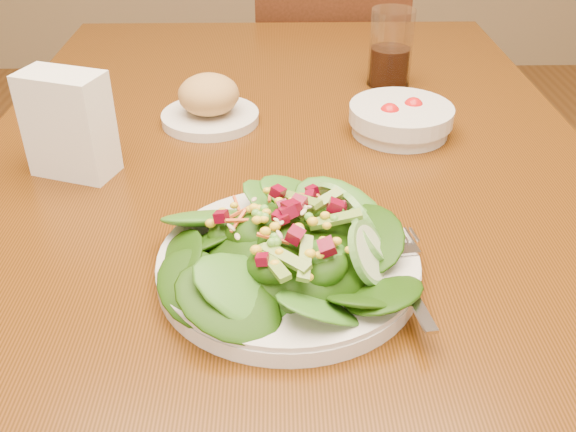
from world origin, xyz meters
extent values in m
cube|color=#562B0D|center=(0.00, 0.00, 0.73)|extent=(0.90, 1.40, 0.04)
cylinder|color=#47200F|center=(-0.39, 0.64, 0.35)|extent=(0.07, 0.07, 0.71)
cylinder|color=#47200F|center=(0.39, 0.64, 0.35)|extent=(0.07, 0.07, 0.71)
cube|color=#47200F|center=(0.14, 0.93, 0.39)|extent=(0.41, 0.41, 0.04)
cylinder|color=#47200F|center=(0.32, 1.08, 0.19)|extent=(0.04, 0.04, 0.37)
cylinder|color=#47200F|center=(-0.01, 1.10, 0.19)|extent=(0.04, 0.04, 0.37)
cylinder|color=#47200F|center=(0.29, 0.75, 0.19)|extent=(0.04, 0.04, 0.37)
cylinder|color=#47200F|center=(-0.04, 0.78, 0.19)|extent=(0.04, 0.04, 0.37)
cube|color=#47200F|center=(0.12, 0.75, 0.62)|extent=(0.36, 0.06, 0.42)
cylinder|color=silver|center=(0.00, -0.23, 0.76)|extent=(0.28, 0.28, 0.02)
ellipsoid|color=black|center=(0.00, -0.23, 0.79)|extent=(0.19, 0.19, 0.04)
cube|color=silver|center=(0.12, -0.26, 0.77)|extent=(0.05, 0.18, 0.01)
cylinder|color=silver|center=(-0.11, 0.16, 0.76)|extent=(0.15, 0.15, 0.02)
ellipsoid|color=#9F7643|center=(-0.11, 0.16, 0.80)|extent=(0.10, 0.10, 0.06)
cylinder|color=silver|center=(0.18, 0.11, 0.77)|extent=(0.16, 0.16, 0.04)
sphere|color=red|center=(0.20, 0.12, 0.79)|extent=(0.03, 0.03, 0.03)
sphere|color=red|center=(0.16, 0.10, 0.79)|extent=(0.03, 0.03, 0.03)
cylinder|color=silver|center=(0.19, 0.31, 0.82)|extent=(0.08, 0.08, 0.13)
cylinder|color=black|center=(0.19, 0.31, 0.78)|extent=(0.07, 0.07, 0.07)
cube|color=white|center=(-0.28, 0.00, 0.82)|extent=(0.12, 0.09, 0.14)
cube|color=white|center=(-0.28, 0.00, 0.83)|extent=(0.10, 0.08, 0.12)
camera|label=1|loc=(-0.01, -0.77, 1.17)|focal=40.00mm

